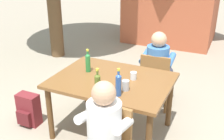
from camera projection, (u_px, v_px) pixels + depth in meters
ground_plane at (112, 131)px, 3.64m from camera, size 24.00×24.00×0.00m
dining_table at (112, 86)px, 3.37m from camera, size 1.43×1.06×0.77m
chair_far_right at (156, 78)px, 4.01m from camera, size 0.46×0.46×0.87m
person_in_white_shirt at (100, 137)px, 2.47m from camera, size 0.47×0.61×1.18m
person_in_plaid_shirt at (158, 65)px, 4.03m from camera, size 0.47×0.61×1.18m
bottle_olive at (98, 84)px, 2.90m from camera, size 0.06×0.06×0.32m
bottle_blue at (118, 84)px, 2.90m from camera, size 0.06×0.06×0.32m
bottle_green at (88, 62)px, 3.48m from camera, size 0.06×0.06×0.31m
cup_steel at (126, 85)px, 3.04m from camera, size 0.08×0.08×0.12m
cup_glass at (133, 76)px, 3.30m from camera, size 0.08×0.08×0.09m
backpack_by_near_side at (28, 110)px, 3.71m from camera, size 0.30×0.23×0.45m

